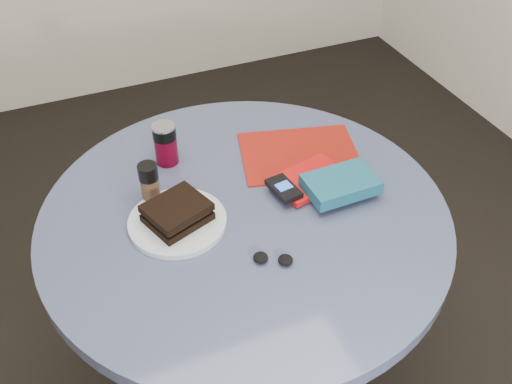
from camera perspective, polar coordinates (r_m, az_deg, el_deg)
name	(u,v)px	position (r m, az deg, el deg)	size (l,w,h in m)	color
ground	(248,377)	(1.98, -0.84, -18.05)	(4.00, 4.00, 0.00)	black
table	(245,256)	(1.51, -1.06, -6.44)	(1.00, 1.00, 0.75)	black
plate	(177,222)	(1.36, -7.86, -2.98)	(0.23, 0.23, 0.01)	silver
sandwich	(177,212)	(1.34, -7.90, -2.03)	(0.17, 0.15, 0.05)	black
soda_can	(166,144)	(1.52, -9.03, 4.77)	(0.07, 0.07, 0.12)	#5B041A
pepper_grinder	(150,183)	(1.40, -10.60, 0.90)	(0.05, 0.05, 0.11)	#4E3321
magazine	(299,154)	(1.56, 4.37, 3.80)	(0.31, 0.24, 0.01)	maroon
red_book	(310,179)	(1.47, 5.38, 1.27)	(0.18, 0.12, 0.02)	#B50E0E
novel	(341,184)	(1.42, 8.48, 0.80)	(0.18, 0.11, 0.03)	navy
mp3_player	(284,189)	(1.41, 2.78, 0.35)	(0.07, 0.10, 0.02)	black
headphones	(273,259)	(1.27, 1.72, -6.70)	(0.09, 0.07, 0.02)	black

